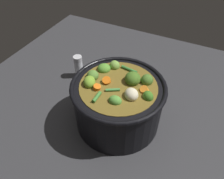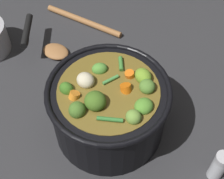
{
  "view_description": "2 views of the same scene",
  "coord_description": "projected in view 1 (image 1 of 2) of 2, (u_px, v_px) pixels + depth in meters",
  "views": [
    {
      "loc": [
        -0.18,
        0.4,
        0.55
      ],
      "look_at": [
        0.02,
        -0.0,
        0.12
      ],
      "focal_mm": 35.53,
      "sensor_mm": 36.0,
      "label": 1
    },
    {
      "loc": [
        -0.01,
        -0.41,
        0.69
      ],
      "look_at": [
        0.01,
        0.0,
        0.14
      ],
      "focal_mm": 53.65,
      "sensor_mm": 36.0,
      "label": 2
    }
  ],
  "objects": [
    {
      "name": "ground_plane",
      "position": [
        117.0,
        120.0,
        0.69
      ],
      "size": [
        1.1,
        1.1,
        0.0
      ],
      "primitive_type": "plane",
      "color": "#2D2D30"
    },
    {
      "name": "cooking_pot",
      "position": [
        118.0,
        102.0,
        0.64
      ],
      "size": [
        0.26,
        0.26,
        0.17
      ],
      "color": "black",
      "rests_on": "ground_plane"
    },
    {
      "name": "salt_shaker",
      "position": [
        79.0,
        66.0,
        0.81
      ],
      "size": [
        0.03,
        0.03,
        0.09
      ],
      "color": "silver",
      "rests_on": "ground_plane"
    }
  ]
}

